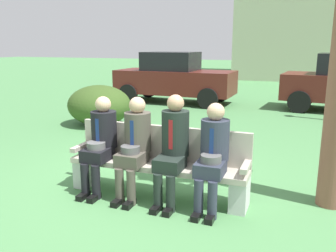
{
  "coord_description": "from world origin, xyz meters",
  "views": [
    {
      "loc": [
        1.93,
        -4.22,
        1.94
      ],
      "look_at": [
        0.24,
        0.18,
        0.85
      ],
      "focal_mm": 38.11,
      "sensor_mm": 36.0,
      "label": 1
    }
  ],
  "objects_px": {
    "seated_man_leftmost": "(101,139)",
    "seated_man_centerright": "(173,144)",
    "shrub_near_bench": "(99,105)",
    "seated_man_centerleft": "(135,142)",
    "parked_car_near": "(174,78)",
    "seated_man_rightmost": "(213,151)",
    "park_bench": "(159,163)"
  },
  "relations": [
    {
      "from": "park_bench",
      "to": "seated_man_centerleft",
      "type": "relative_size",
      "value": 1.82
    },
    {
      "from": "park_bench",
      "to": "parked_car_near",
      "type": "distance_m",
      "value": 7.58
    },
    {
      "from": "seated_man_rightmost",
      "to": "shrub_near_bench",
      "type": "relative_size",
      "value": 0.82
    },
    {
      "from": "seated_man_centerleft",
      "to": "seated_man_rightmost",
      "type": "xyz_separation_m",
      "value": [
        1.02,
        -0.0,
        -0.01
      ]
    },
    {
      "from": "seated_man_leftmost",
      "to": "seated_man_centerleft",
      "type": "height_order",
      "value": "seated_man_centerleft"
    },
    {
      "from": "park_bench",
      "to": "seated_man_rightmost",
      "type": "distance_m",
      "value": 0.8
    },
    {
      "from": "seated_man_centerright",
      "to": "park_bench",
      "type": "bearing_deg",
      "value": 152.66
    },
    {
      "from": "park_bench",
      "to": "shrub_near_bench",
      "type": "xyz_separation_m",
      "value": [
        -2.93,
        3.33,
        0.05
      ]
    },
    {
      "from": "seated_man_centerleft",
      "to": "shrub_near_bench",
      "type": "xyz_separation_m",
      "value": [
        -2.66,
        3.46,
        -0.23
      ]
    },
    {
      "from": "parked_car_near",
      "to": "seated_man_leftmost",
      "type": "bearing_deg",
      "value": -77.48
    },
    {
      "from": "shrub_near_bench",
      "to": "parked_car_near",
      "type": "height_order",
      "value": "parked_car_near"
    },
    {
      "from": "seated_man_centerleft",
      "to": "parked_car_near",
      "type": "bearing_deg",
      "value": 106.19
    },
    {
      "from": "shrub_near_bench",
      "to": "seated_man_rightmost",
      "type": "bearing_deg",
      "value": -43.31
    },
    {
      "from": "shrub_near_bench",
      "to": "seated_man_centerleft",
      "type": "bearing_deg",
      "value": -52.47
    },
    {
      "from": "seated_man_leftmost",
      "to": "parked_car_near",
      "type": "xyz_separation_m",
      "value": [
        -1.62,
        7.32,
        0.13
      ]
    },
    {
      "from": "seated_man_centerright",
      "to": "shrub_near_bench",
      "type": "relative_size",
      "value": 0.86
    },
    {
      "from": "seated_man_rightmost",
      "to": "parked_car_near",
      "type": "relative_size",
      "value": 0.32
    },
    {
      "from": "seated_man_centerright",
      "to": "seated_man_rightmost",
      "type": "xyz_separation_m",
      "value": [
        0.5,
        -0.01,
        -0.04
      ]
    },
    {
      "from": "park_bench",
      "to": "seated_man_centerleft",
      "type": "xyz_separation_m",
      "value": [
        -0.27,
        -0.14,
        0.28
      ]
    },
    {
      "from": "park_bench",
      "to": "seated_man_rightmost",
      "type": "bearing_deg",
      "value": -10.56
    },
    {
      "from": "seated_man_leftmost",
      "to": "seated_man_centerright",
      "type": "xyz_separation_m",
      "value": [
        1.01,
        0.01,
        0.04
      ]
    },
    {
      "from": "seated_man_centerleft",
      "to": "seated_man_rightmost",
      "type": "relative_size",
      "value": 1.01
    },
    {
      "from": "parked_car_near",
      "to": "seated_man_centerright",
      "type": "bearing_deg",
      "value": -70.14
    },
    {
      "from": "park_bench",
      "to": "seated_man_leftmost",
      "type": "relative_size",
      "value": 1.84
    },
    {
      "from": "seated_man_centerright",
      "to": "parked_car_near",
      "type": "xyz_separation_m",
      "value": [
        -2.64,
        7.3,
        0.09
      ]
    },
    {
      "from": "park_bench",
      "to": "seated_man_leftmost",
      "type": "distance_m",
      "value": 0.83
    },
    {
      "from": "seated_man_rightmost",
      "to": "parked_car_near",
      "type": "bearing_deg",
      "value": 113.22
    },
    {
      "from": "seated_man_centerright",
      "to": "seated_man_rightmost",
      "type": "relative_size",
      "value": 1.06
    },
    {
      "from": "seated_man_leftmost",
      "to": "seated_man_centerright",
      "type": "height_order",
      "value": "seated_man_centerright"
    },
    {
      "from": "seated_man_centerleft",
      "to": "park_bench",
      "type": "bearing_deg",
      "value": 26.7
    },
    {
      "from": "seated_man_rightmost",
      "to": "shrub_near_bench",
      "type": "bearing_deg",
      "value": 136.69
    },
    {
      "from": "seated_man_centerleft",
      "to": "seated_man_centerright",
      "type": "height_order",
      "value": "seated_man_centerright"
    }
  ]
}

